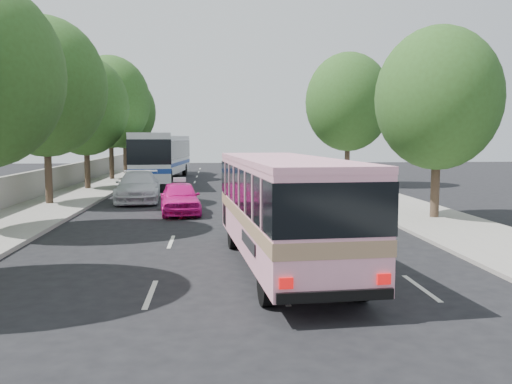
{
  "coord_description": "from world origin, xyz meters",
  "views": [
    {
      "loc": [
        -0.52,
        -13.72,
        3.42
      ],
      "look_at": [
        0.93,
        4.28,
        1.6
      ],
      "focal_mm": 38.0,
      "sensor_mm": 36.0,
      "label": 1
    }
  ],
  "objects": [
    {
      "name": "ground",
      "position": [
        0.0,
        0.0,
        0.0
      ],
      "size": [
        120.0,
        120.0,
        0.0
      ],
      "primitive_type": "plane",
      "color": "black",
      "rests_on": "ground"
    },
    {
      "name": "tree_left_c",
      "position": [
        -8.62,
        13.94,
        6.12
      ],
      "size": [
        6.0,
        6.0,
        9.35
      ],
      "color": "#38281E",
      "rests_on": "ground"
    },
    {
      "name": "low_wall",
      "position": [
        -10.3,
        20.0,
        0.9
      ],
      "size": [
        0.3,
        90.0,
        1.5
      ],
      "primitive_type": "cube",
      "color": "#9E998E",
      "rests_on": "sidewalk_left"
    },
    {
      "name": "tree_left_d",
      "position": [
        -8.52,
        21.94,
        5.63
      ],
      "size": [
        5.52,
        5.52,
        8.6
      ],
      "color": "#38281E",
      "rests_on": "ground"
    },
    {
      "name": "white_pickup",
      "position": [
        -4.5,
        15.55,
        0.8
      ],
      "size": [
        2.63,
        5.66,
        1.6
      ],
      "primitive_type": "imported",
      "rotation": [
        0.0,
        0.0,
        0.07
      ],
      "color": "silver",
      "rests_on": "ground"
    },
    {
      "name": "tree_left_e",
      "position": [
        -8.42,
        29.94,
        6.43
      ],
      "size": [
        6.3,
        6.3,
        9.82
      ],
      "color": "#38281E",
      "rests_on": "ground"
    },
    {
      "name": "pink_bus",
      "position": [
        1.3,
        0.16,
        1.81
      ],
      "size": [
        3.03,
        9.26,
        2.91
      ],
      "rotation": [
        0.0,
        0.0,
        0.08
      ],
      "color": "pink",
      "rests_on": "ground"
    },
    {
      "name": "tree_right_far",
      "position": [
        9.08,
        23.94,
        6.12
      ],
      "size": [
        6.0,
        6.0,
        9.35
      ],
      "color": "#38281E",
      "rests_on": "ground"
    },
    {
      "name": "tour_coach_front",
      "position": [
        -4.94,
        25.98,
        2.24
      ],
      "size": [
        3.8,
        12.64,
        3.72
      ],
      "rotation": [
        0.0,
        0.0,
        0.09
      ],
      "color": "silver",
      "rests_on": "ground"
    },
    {
      "name": "pink_taxi",
      "position": [
        -2.0,
        10.69,
        0.72
      ],
      "size": [
        2.15,
        4.4,
        1.44
      ],
      "primitive_type": "imported",
      "rotation": [
        0.0,
        0.0,
        0.11
      ],
      "color": "#E6148E",
      "rests_on": "ground"
    },
    {
      "name": "tour_coach_rear",
      "position": [
        -4.5,
        31.7,
        2.14
      ],
      "size": [
        3.7,
        12.06,
        3.55
      ],
      "rotation": [
        0.0,
        0.0,
        -0.1
      ],
      "color": "silver",
      "rests_on": "ground"
    },
    {
      "name": "sidewalk_right",
      "position": [
        8.5,
        20.0,
        0.06
      ],
      "size": [
        4.0,
        90.0,
        0.12
      ],
      "primitive_type": "cube",
      "color": "#9E998E",
      "rests_on": "ground"
    },
    {
      "name": "tree_left_f",
      "position": [
        -8.62,
        37.94,
        6.0
      ],
      "size": [
        5.88,
        5.88,
        9.16
      ],
      "color": "#38281E",
      "rests_on": "ground"
    },
    {
      "name": "tree_right_near",
      "position": [
        8.78,
        7.94,
        5.2
      ],
      "size": [
        5.1,
        5.1,
        7.95
      ],
      "color": "#38281E",
      "rests_on": "ground"
    },
    {
      "name": "taxi_roof_sign",
      "position": [
        -2.0,
        10.69,
        1.53
      ],
      "size": [
        0.57,
        0.24,
        0.18
      ],
      "primitive_type": "cube",
      "rotation": [
        0.0,
        0.0,
        0.11
      ],
      "color": "silver",
      "rests_on": "pink_taxi"
    },
    {
      "name": "sidewalk_left",
      "position": [
        -8.5,
        20.0,
        0.07
      ],
      "size": [
        4.0,
        90.0,
        0.15
      ],
      "primitive_type": "cube",
      "color": "#9E998E",
      "rests_on": "ground"
    }
  ]
}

